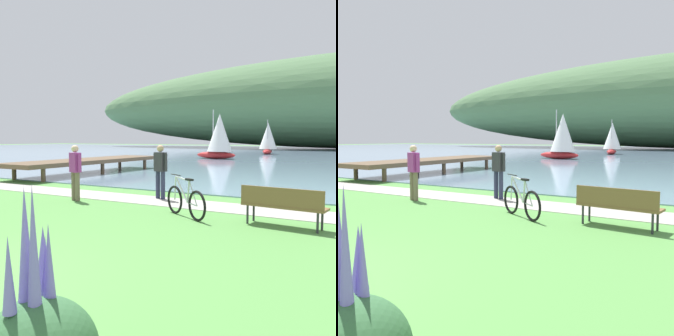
% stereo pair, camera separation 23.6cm
% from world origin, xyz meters
% --- Properties ---
extents(shoreline_path, '(60.00, 1.50, 0.01)m').
position_xyz_m(shoreline_path, '(0.00, 7.43, 0.01)').
color(shoreline_path, '#A39E93').
rests_on(shoreline_path, ground).
extents(park_bench_near_camera, '(1.84, 0.67, 0.88)m').
position_xyz_m(park_bench_near_camera, '(3.15, 5.80, 0.52)').
color(park_bench_near_camera, brown).
rests_on(park_bench_near_camera, ground).
extents(bicycle_leaning_near_bench, '(1.54, 0.98, 1.01)m').
position_xyz_m(bicycle_leaning_near_bench, '(0.84, 5.70, 0.40)').
color(bicycle_leaning_near_bench, black).
rests_on(bicycle_leaning_near_bench, ground).
extents(person_at_shoreline, '(0.59, 0.32, 1.71)m').
position_xyz_m(person_at_shoreline, '(-1.14, 7.80, 0.98)').
color(person_at_shoreline, '#282D47').
rests_on(person_at_shoreline, ground).
extents(person_on_the_grass, '(0.58, 0.33, 1.71)m').
position_xyz_m(person_on_the_grass, '(-3.24, 6.23, 0.98)').
color(person_on_the_grass, '#72604C').
rests_on(person_on_the_grass, ground).
extents(sailboat_mid_bay, '(2.30, 3.54, 4.05)m').
position_xyz_m(sailboat_mid_bay, '(-7.71, 43.11, 1.94)').
color(sailboat_mid_bay, '#B22323').
rests_on(sailboat_mid_bay, bay_water).
extents(sailboat_far_off, '(3.86, 2.36, 4.48)m').
position_xyz_m(sailboat_far_off, '(-8.58, 30.29, 2.15)').
color(sailboat_far_off, '#B22323').
rests_on(sailboat_far_off, bay_water).
extents(pier_dock, '(2.40, 10.00, 0.80)m').
position_xyz_m(pier_dock, '(-9.00, 13.27, 0.69)').
color(pier_dock, brown).
rests_on(pier_dock, ground).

